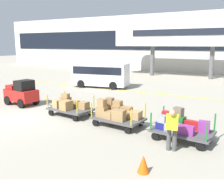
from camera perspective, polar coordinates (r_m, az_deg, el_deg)
The scene contains 11 objects.
ground_plane at distance 13.37m, azimuth -20.96°, elevation -6.37°, with size 120.00×120.00×0.00m, color #A8A08E.
apron_lead_line at distance 21.19m, azimuth -3.87°, elevation 0.41°, with size 20.05×0.20×0.01m, color yellow.
terminal_building at distance 35.64m, azimuth 12.33°, elevation 10.71°, with size 57.97×2.51×7.92m.
jet_bridge at distance 29.36m, azimuth 12.88°, elevation 12.34°, with size 14.27×3.00×6.13m.
baggage_tug at distance 16.10m, azimuth -20.52°, elevation -0.78°, with size 2.20×1.42×1.58m.
baggage_cart_lead at distance 13.11m, azimuth -10.02°, elevation -3.79°, with size 3.06×1.64×1.10m.
baggage_cart_middle at distance 11.32m, azimuth 1.08°, elevation -5.57°, with size 3.06×1.64×1.24m.
baggage_cart_tail at distance 10.08m, azimuth 15.70°, elevation -8.34°, with size 3.06×1.64×1.23m.
baggage_handler at distance 8.81m, azimuth 13.94°, elevation -8.77°, with size 0.46×0.47×1.56m.
shuttle_van at distance 21.42m, azimuth -2.70°, elevation 3.86°, with size 5.03×2.61×2.10m.
safety_cone_far at distance 7.51m, azimuth 7.40°, elevation -16.95°, with size 0.36×0.36×0.55m, color #EA590F.
Camera 1 is at (9.81, -8.29, 3.73)m, focal length 38.86 mm.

